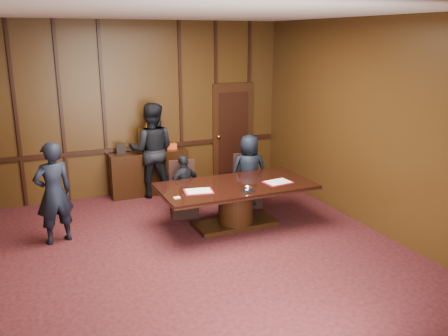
% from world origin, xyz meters
% --- Properties ---
extents(room, '(7.00, 7.04, 3.50)m').
position_xyz_m(room, '(0.07, 0.14, 1.72)').
color(room, black).
rests_on(room, ground).
extents(sideboard, '(1.60, 0.45, 1.54)m').
position_xyz_m(sideboard, '(0.00, 3.26, 0.49)').
color(sideboard, black).
rests_on(sideboard, ground).
extents(conference_table, '(2.62, 1.32, 0.76)m').
position_xyz_m(conference_table, '(0.90, 0.92, 0.51)').
color(conference_table, black).
rests_on(conference_table, ground).
extents(folder_left, '(0.51, 0.40, 0.02)m').
position_xyz_m(folder_left, '(0.18, 0.80, 0.77)').
color(folder_left, maroon).
rests_on(folder_left, conference_table).
extents(folder_right, '(0.49, 0.38, 0.02)m').
position_xyz_m(folder_right, '(1.60, 0.72, 0.77)').
color(folder_right, maroon).
rests_on(folder_right, conference_table).
extents(inkstand, '(0.20, 0.14, 0.12)m').
position_xyz_m(inkstand, '(0.90, 0.47, 0.81)').
color(inkstand, white).
rests_on(inkstand, conference_table).
extents(notepad, '(0.11, 0.09, 0.01)m').
position_xyz_m(notepad, '(-0.24, 0.64, 0.77)').
color(notepad, '#FFEF7C').
rests_on(notepad, conference_table).
extents(chair_left, '(0.57, 0.57, 0.99)m').
position_xyz_m(chair_left, '(0.26, 1.80, 0.29)').
color(chair_left, black).
rests_on(chair_left, ground).
extents(chair_right, '(0.57, 0.57, 0.99)m').
position_xyz_m(chair_right, '(1.56, 1.80, 0.29)').
color(chair_right, black).
rests_on(chair_right, ground).
extents(signatory_left, '(0.72, 0.46, 1.15)m').
position_xyz_m(signatory_left, '(0.25, 1.72, 0.57)').
color(signatory_left, black).
rests_on(signatory_left, ground).
extents(signatory_right, '(0.78, 0.60, 1.41)m').
position_xyz_m(signatory_right, '(1.55, 1.72, 0.71)').
color(signatory_right, black).
rests_on(signatory_right, ground).
extents(witness_left, '(0.68, 0.54, 1.64)m').
position_xyz_m(witness_left, '(-1.98, 1.47, 0.82)').
color(witness_left, black).
rests_on(witness_left, ground).
extents(witness_right, '(1.13, 1.01, 1.92)m').
position_xyz_m(witness_right, '(0.04, 3.10, 0.96)').
color(witness_right, black).
rests_on(witness_right, ground).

